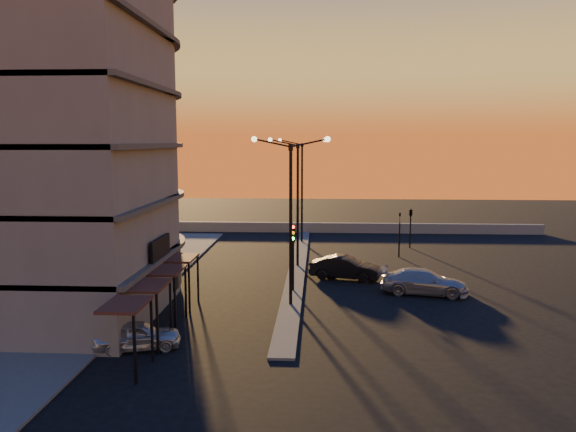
# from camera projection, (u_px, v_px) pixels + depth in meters

# --- Properties ---
(ground) EXTENTS (120.00, 120.00, 0.00)m
(ground) POSITION_uv_depth(u_px,v_px,m) (291.00, 306.00, 31.68)
(ground) COLOR black
(ground) RESTS_ON ground
(sidewalk_west) EXTENTS (5.00, 40.00, 0.12)m
(sidewalk_west) POSITION_uv_depth(u_px,v_px,m) (132.00, 284.00, 36.22)
(sidewalk_west) COLOR #4F4F4C
(sidewalk_west) RESTS_ON ground
(median) EXTENTS (1.20, 36.00, 0.12)m
(median) POSITION_uv_depth(u_px,v_px,m) (298.00, 266.00, 41.57)
(median) COLOR #4F4F4C
(median) RESTS_ON ground
(parapet) EXTENTS (44.00, 0.50, 1.00)m
(parapet) POSITION_uv_depth(u_px,v_px,m) (323.00, 228.00, 57.24)
(parapet) COLOR slate
(parapet) RESTS_ON ground
(building) EXTENTS (14.35, 17.08, 25.00)m
(building) POSITION_uv_depth(u_px,v_px,m) (38.00, 92.00, 30.92)
(building) COLOR #68625C
(building) RESTS_ON ground
(streetlamp_near) EXTENTS (4.32, 0.32, 9.51)m
(streetlamp_near) POSITION_uv_depth(u_px,v_px,m) (291.00, 208.00, 30.95)
(streetlamp_near) COLOR black
(streetlamp_near) RESTS_ON ground
(streetlamp_mid) EXTENTS (4.32, 0.32, 9.51)m
(streetlamp_mid) POSITION_uv_depth(u_px,v_px,m) (298.00, 192.00, 40.84)
(streetlamp_mid) COLOR black
(streetlamp_mid) RESTS_ON ground
(streetlamp_far) EXTENTS (4.32, 0.32, 9.51)m
(streetlamp_far) POSITION_uv_depth(u_px,v_px,m) (302.00, 182.00, 50.74)
(streetlamp_far) COLOR black
(streetlamp_far) RESTS_ON ground
(traffic_light_main) EXTENTS (0.28, 0.44, 4.25)m
(traffic_light_main) POSITION_uv_depth(u_px,v_px,m) (293.00, 246.00, 34.14)
(traffic_light_main) COLOR black
(traffic_light_main) RESTS_ON ground
(signal_east_a) EXTENTS (0.13, 0.16, 3.60)m
(signal_east_a) POSITION_uv_depth(u_px,v_px,m) (399.00, 233.00, 44.84)
(signal_east_a) COLOR black
(signal_east_a) RESTS_ON ground
(signal_east_b) EXTENTS (0.42, 1.99, 3.60)m
(signal_east_b) POSITION_uv_depth(u_px,v_px,m) (411.00, 213.00, 48.56)
(signal_east_b) COLOR black
(signal_east_b) RESTS_ON ground
(car_hatchback) EXTENTS (4.06, 2.45, 1.29)m
(car_hatchback) POSITION_uv_depth(u_px,v_px,m) (137.00, 335.00, 25.02)
(car_hatchback) COLOR silver
(car_hatchback) RESTS_ON ground
(car_sedan) EXTENTS (4.96, 2.75, 1.55)m
(car_sedan) POSITION_uv_depth(u_px,v_px,m) (345.00, 268.00, 37.83)
(car_sedan) COLOR black
(car_sedan) RESTS_ON ground
(car_wagon) EXTENTS (5.53, 3.10, 1.51)m
(car_wagon) POSITION_uv_depth(u_px,v_px,m) (424.00, 282.00, 34.13)
(car_wagon) COLOR #9B9DA3
(car_wagon) RESTS_ON ground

